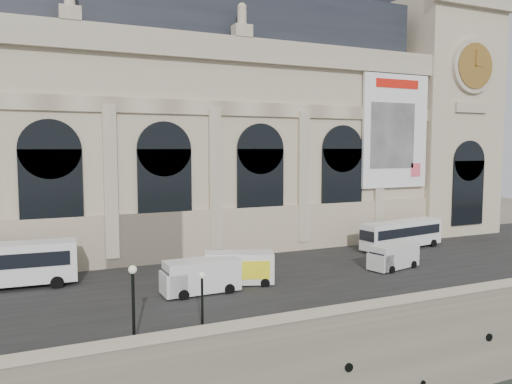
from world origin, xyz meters
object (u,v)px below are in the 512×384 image
at_px(van_b, 197,277).
at_px(lamp_right, 202,305).
at_px(box_truck, 235,268).
at_px(lamp_left, 133,306).
at_px(bus_right, 402,234).
at_px(van_c, 392,257).

height_order(van_b, lamp_right, lamp_right).
distance_m(box_truck, lamp_left, 13.69).
height_order(lamp_left, lamp_right, lamp_left).
distance_m(van_b, box_truck, 3.78).
xyz_separation_m(bus_right, van_b, (-25.37, -6.84, -0.42)).
height_order(bus_right, van_b, bus_right).
bearing_deg(lamp_right, van_b, 74.51).
bearing_deg(van_b, van_c, 0.35).
relative_size(bus_right, van_c, 1.97).
bearing_deg(box_truck, lamp_left, -136.06).
height_order(van_b, box_truck, box_truck).
bearing_deg(bus_right, box_truck, -165.73).
height_order(van_c, lamp_left, lamp_left).
relative_size(van_b, box_truck, 0.86).
bearing_deg(bus_right, lamp_right, -151.16).
bearing_deg(lamp_right, lamp_left, 176.63).
distance_m(bus_right, lamp_left, 35.04).
relative_size(bus_right, lamp_right, 2.77).
relative_size(box_truck, lamp_right, 1.77).
bearing_deg(lamp_left, lamp_right, -3.37).
bearing_deg(lamp_right, box_truck, 58.75).
bearing_deg(lamp_right, van_c, 22.21).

